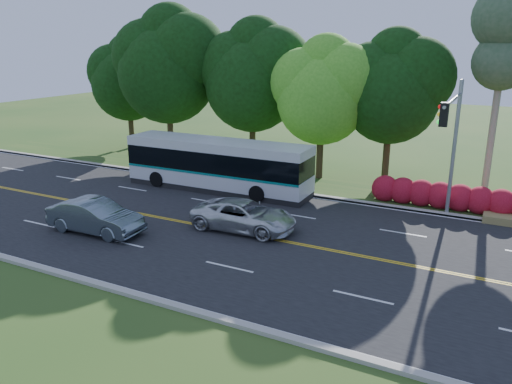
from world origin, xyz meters
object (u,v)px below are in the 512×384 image
at_px(transit_bus, 217,165).
at_px(suv, 244,215).
at_px(traffic_signal, 452,133).
at_px(sedan, 95,216).

bearing_deg(transit_bus, suv, -48.96).
bearing_deg(suv, traffic_signal, -62.29).
bearing_deg(suv, sedan, 117.72).
relative_size(transit_bus, suv, 2.30).
bearing_deg(sedan, transit_bus, -11.40).
relative_size(transit_bus, sedan, 2.45).
height_order(traffic_signal, suv, traffic_signal).
bearing_deg(sedan, suv, -62.36).
bearing_deg(suv, transit_bus, 39.30).
height_order(traffic_signal, transit_bus, traffic_signal).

